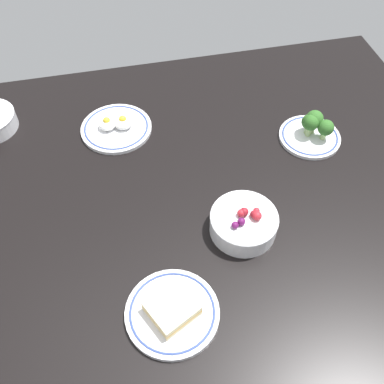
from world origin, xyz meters
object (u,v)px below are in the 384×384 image
(plate_eggs, at_px, (116,127))
(bowl_berries, at_px, (244,223))
(plate_sandwich, at_px, (172,311))
(plate_broccoli, at_px, (312,130))

(plate_eggs, xyz_separation_m, bowl_berries, (-0.25, 0.41, 0.02))
(plate_eggs, height_order, plate_sandwich, plate_eggs)
(plate_eggs, bearing_deg, plate_sandwich, 95.03)
(plate_broccoli, xyz_separation_m, plate_sandwich, (0.48, 0.43, -0.02))
(plate_eggs, distance_m, plate_sandwich, 0.58)
(plate_eggs, height_order, bowl_berries, bowl_berries)
(plate_broccoli, distance_m, plate_eggs, 0.55)
(plate_sandwich, relative_size, bowl_berries, 1.23)
(plate_broccoli, height_order, plate_sandwich, plate_broccoli)
(plate_sandwich, bearing_deg, plate_broccoli, -138.22)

